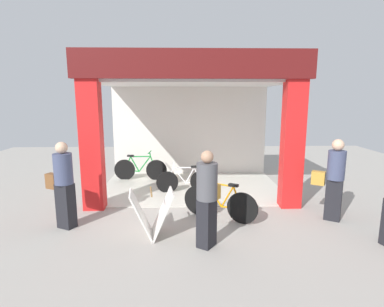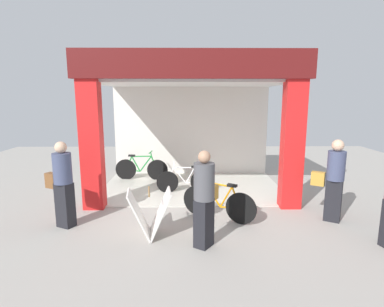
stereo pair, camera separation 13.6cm
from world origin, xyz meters
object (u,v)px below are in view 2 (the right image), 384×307
object	(u,v)px
bicycle_inside_1	(185,180)
pedestrian_0	(334,179)
bicycle_inside_0	(141,169)
pedestrian_3	(63,183)
pedestrian_2	(204,197)
sandwich_board_sign	(150,214)
bicycle_parked_0	(218,203)

from	to	relation	value
bicycle_inside_1	pedestrian_0	xyz separation A→B (m)	(3.13, -1.99, 0.57)
bicycle_inside_0	pedestrian_3	size ratio (longest dim) A/B	0.95
pedestrian_2	bicycle_inside_1	bearing A→B (deg)	97.01
sandwich_board_sign	pedestrian_2	world-z (taller)	pedestrian_2
pedestrian_2	pedestrian_3	distance (m)	2.91
pedestrian_0	pedestrian_2	size ratio (longest dim) A/B	1.02
bicycle_inside_0	sandwich_board_sign	bearing A→B (deg)	-79.31
bicycle_inside_1	pedestrian_3	distance (m)	3.31
sandwich_board_sign	pedestrian_0	size ratio (longest dim) A/B	0.52
bicycle_inside_0	pedestrian_2	world-z (taller)	pedestrian_2
sandwich_board_sign	bicycle_inside_1	bearing A→B (deg)	77.14
bicycle_inside_1	pedestrian_3	xyz separation A→B (m)	(-2.39, -2.22, 0.57)
pedestrian_2	pedestrian_3	xyz separation A→B (m)	(-2.77, 0.87, 0.02)
sandwich_board_sign	pedestrian_3	size ratio (longest dim) A/B	0.52
sandwich_board_sign	pedestrian_3	xyz separation A→B (m)	(-1.77, 0.50, 0.46)
bicycle_inside_1	pedestrian_0	world-z (taller)	pedestrian_0
bicycle_inside_0	pedestrian_2	size ratio (longest dim) A/B	0.97
pedestrian_3	pedestrian_2	bearing A→B (deg)	-17.44
bicycle_inside_1	pedestrian_3	bearing A→B (deg)	-137.19
bicycle_parked_0	sandwich_board_sign	world-z (taller)	bicycle_parked_0
bicycle_inside_0	pedestrian_2	bearing A→B (deg)	-68.16
sandwich_board_sign	pedestrian_3	bearing A→B (deg)	164.35
bicycle_parked_0	pedestrian_0	bearing A→B (deg)	-2.15
bicycle_inside_1	bicycle_parked_0	xyz separation A→B (m)	(0.74, -1.90, 0.04)
pedestrian_0	pedestrian_3	world-z (taller)	pedestrian_3
sandwich_board_sign	pedestrian_0	bearing A→B (deg)	10.95
bicycle_inside_0	pedestrian_2	distance (m)	4.75
bicycle_inside_0	pedestrian_0	world-z (taller)	pedestrian_0
bicycle_inside_0	bicycle_inside_1	distance (m)	1.89
pedestrian_2	pedestrian_0	bearing A→B (deg)	21.79
sandwich_board_sign	pedestrian_3	world-z (taller)	pedestrian_3
bicycle_inside_0	bicycle_inside_1	world-z (taller)	bicycle_inside_0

